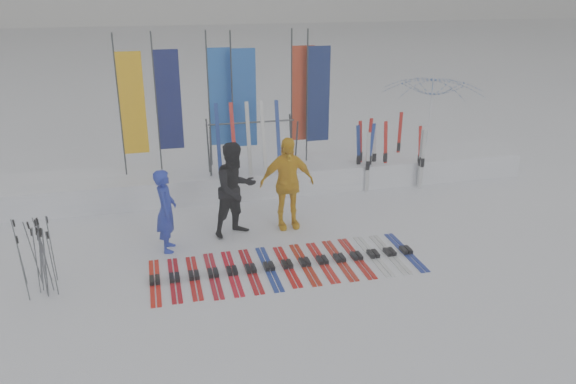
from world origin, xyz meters
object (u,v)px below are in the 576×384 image
object	(u,v)px
person_blue	(166,211)
ski_rack	(252,139)
tent_canopy	(430,120)
person_yellow	(287,183)
ski_row	(287,265)
person_black	(235,189)

from	to	relation	value
person_blue	ski_rack	world-z (taller)	ski_rack
tent_canopy	ski_rack	world-z (taller)	tent_canopy
person_yellow	tent_canopy	size ratio (longest dim) A/B	0.69
tent_canopy	ski_row	bearing A→B (deg)	-137.01
tent_canopy	ski_rack	size ratio (longest dim) A/B	1.37
person_blue	tent_canopy	size ratio (longest dim) A/B	0.58
person_yellow	ski_row	distance (m)	2.00
person_black	person_yellow	bearing A→B (deg)	-19.21
person_blue	tent_canopy	distance (m)	8.18
person_black	person_blue	bearing A→B (deg)	171.80
tent_canopy	person_black	bearing A→B (deg)	-150.99
person_black	ski_rack	bearing A→B (deg)	46.42
person_yellow	ski_rack	xyz separation A→B (m)	(-0.33, 2.01, 0.42)
ski_rack	person_yellow	bearing A→B (deg)	-80.60
person_blue	person_black	world-z (taller)	person_black
person_yellow	ski_row	xyz separation A→B (m)	(-0.42, -1.72, -0.93)
person_yellow	tent_canopy	bearing A→B (deg)	32.37
tent_canopy	ski_row	size ratio (longest dim) A/B	0.58
person_yellow	tent_canopy	xyz separation A→B (m)	(4.84, 3.19, 0.29)
person_black	ski_row	size ratio (longest dim) A/B	0.40
person_blue	tent_canopy	xyz separation A→B (m)	(7.29, 3.67, 0.45)
person_blue	person_yellow	distance (m)	2.51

